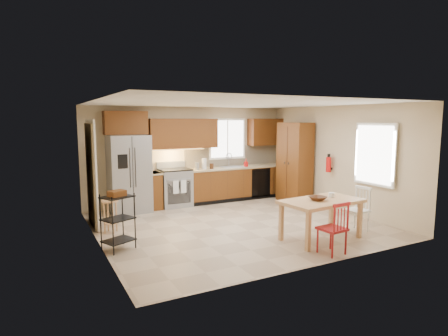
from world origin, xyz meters
TOP-DOWN VIEW (x-y plane):
  - floor at (0.00, 0.00)m, footprint 5.50×5.50m
  - ceiling at (0.00, 0.00)m, footprint 5.50×5.00m
  - wall_back at (0.00, 2.50)m, footprint 5.50×0.02m
  - wall_front at (0.00, -2.50)m, footprint 5.50×0.02m
  - wall_left at (-2.75, 0.00)m, footprint 0.02×5.00m
  - wall_right at (2.75, 0.00)m, footprint 0.02×5.00m
  - refrigerator at (-1.70, 2.12)m, footprint 0.92×0.75m
  - range_stove at (-0.55, 2.19)m, footprint 0.76×0.63m
  - base_cabinet_narrow at (-1.10, 2.20)m, footprint 0.30×0.60m
  - base_cabinet_run at (1.29, 2.20)m, footprint 2.92×0.60m
  - dishwasher at (1.85, 1.91)m, footprint 0.60×0.02m
  - backsplash at (1.29, 2.48)m, footprint 2.92×0.03m
  - upper_over_fridge at (-1.70, 2.33)m, footprint 1.00×0.35m
  - upper_left_block at (-0.25, 2.33)m, footprint 1.80×0.35m
  - upper_right_block at (2.25, 2.33)m, footprint 1.00×0.35m
  - window_back at (1.10, 2.48)m, footprint 1.12×0.04m
  - sink at (1.10, 2.20)m, footprint 0.62×0.46m
  - undercab_glow at (-0.55, 2.30)m, footprint 1.60×0.30m
  - soap_bottle at (1.48, 2.10)m, footprint 0.09×0.09m
  - paper_towel at (0.25, 2.15)m, footprint 0.12×0.12m
  - canister_steel at (0.05, 2.15)m, footprint 0.11×0.11m
  - canister_wood at (0.45, 2.12)m, footprint 0.10×0.10m
  - pantry at (2.43, 1.20)m, footprint 0.50×0.95m
  - fire_extinguisher at (2.63, 0.15)m, footprint 0.12×0.12m
  - window_right at (2.68, -1.15)m, footprint 0.04×1.02m
  - doorway at (-2.67, 1.30)m, footprint 0.04×0.95m
  - dining_table at (0.90, -1.55)m, footprint 1.55×0.96m
  - chair_red at (0.55, -2.20)m, footprint 0.44×0.44m
  - chair_white at (1.85, -1.50)m, footprint 0.44×0.44m
  - table_bowl at (0.80, -1.55)m, footprint 0.32×0.32m
  - table_jar at (1.22, -1.45)m, footprint 0.11×0.11m
  - bar_stool at (-2.43, 0.66)m, footprint 0.41×0.41m
  - utility_cart at (-2.50, -0.40)m, footprint 0.59×0.54m

SIDE VIEW (x-z plane):
  - floor at x=0.00m, z-range 0.00..0.00m
  - bar_stool at x=-2.43m, z-range 0.00..0.65m
  - dining_table at x=0.90m, z-range 0.00..0.72m
  - chair_red at x=0.55m, z-range 0.00..0.87m
  - chair_white at x=1.85m, z-range 0.00..0.87m
  - base_cabinet_narrow at x=-1.10m, z-range 0.00..0.90m
  - base_cabinet_run at x=1.29m, z-range 0.00..0.90m
  - dishwasher at x=1.85m, z-range 0.06..0.84m
  - range_stove at x=-0.55m, z-range 0.00..0.92m
  - utility_cart at x=-2.50m, z-range 0.00..0.96m
  - table_bowl at x=0.80m, z-range 0.69..0.77m
  - table_jar at x=1.22m, z-range 0.70..0.82m
  - sink at x=1.10m, z-range 0.78..0.94m
  - refrigerator at x=-1.70m, z-range 0.00..1.82m
  - canister_wood at x=0.45m, z-range 0.90..1.04m
  - canister_steel at x=0.05m, z-range 0.90..1.08m
  - soap_bottle at x=1.48m, z-range 0.90..1.09m
  - paper_towel at x=0.25m, z-range 0.90..1.18m
  - pantry at x=2.43m, z-range 0.00..2.10m
  - doorway at x=-2.67m, z-range 0.00..2.10m
  - fire_extinguisher at x=2.63m, z-range 0.92..1.28m
  - backsplash at x=1.29m, z-range 0.90..1.45m
  - wall_back at x=0.00m, z-range 0.00..2.50m
  - wall_front at x=0.00m, z-range 0.00..2.50m
  - wall_left at x=-2.75m, z-range 0.00..2.50m
  - wall_right at x=2.75m, z-range 0.00..2.50m
  - undercab_glow at x=-0.55m, z-range 1.43..1.43m
  - window_right at x=2.68m, z-range 0.79..2.11m
  - window_back at x=1.10m, z-range 1.09..2.21m
  - upper_left_block at x=-0.25m, z-range 1.45..2.20m
  - upper_right_block at x=2.25m, z-range 1.45..2.20m
  - upper_over_fridge at x=-1.70m, z-range 1.83..2.38m
  - ceiling at x=0.00m, z-range 2.49..2.51m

